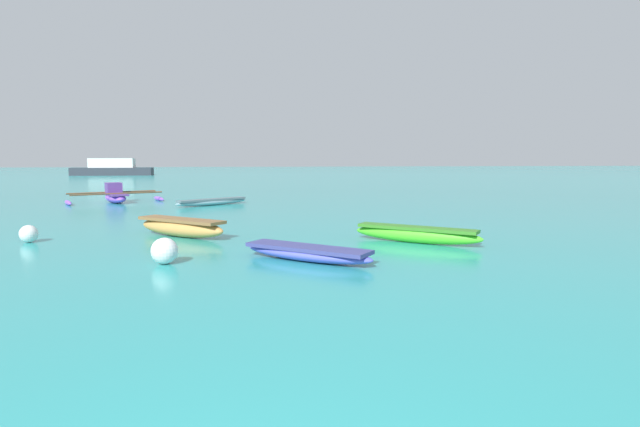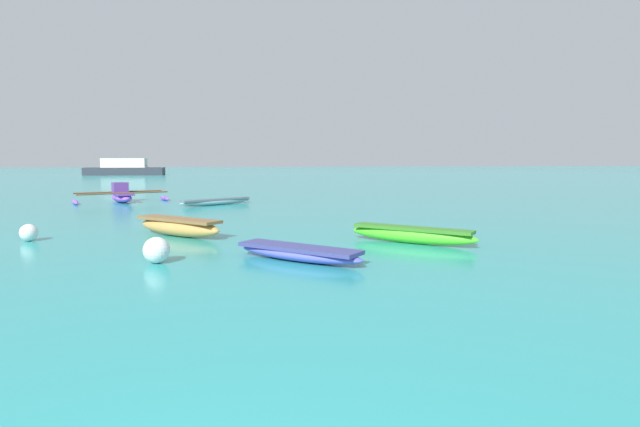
% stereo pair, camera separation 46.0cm
% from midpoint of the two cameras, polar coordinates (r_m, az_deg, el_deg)
% --- Properties ---
extents(moored_boat_0, '(3.24, 2.52, 0.29)m').
position_cam_midpoint_polar(moored_boat_0, '(23.01, -12.79, 1.35)').
color(moored_boat_0, '#85AEBD').
rests_on(moored_boat_0, ground_plane).
extents(moored_boat_1, '(2.73, 2.42, 0.30)m').
position_cam_midpoint_polar(moored_boat_1, '(10.34, -2.72, -4.47)').
color(moored_boat_1, '#565CD6').
rests_on(moored_boat_1, ground_plane).
extents(moored_boat_2, '(4.52, 3.23, 0.94)m').
position_cam_midpoint_polar(moored_boat_2, '(25.75, -22.84, 1.86)').
color(moored_boat_2, '#9455E7').
rests_on(moored_boat_2, ground_plane).
extents(moored_boat_3, '(2.67, 2.39, 0.49)m').
position_cam_midpoint_polar(moored_boat_3, '(14.01, -16.49, -1.45)').
color(moored_boat_3, '#DE984C').
rests_on(moored_boat_3, ground_plane).
extents(moored_boat_4, '(2.88, 2.43, 0.41)m').
position_cam_midpoint_polar(moored_boat_4, '(12.67, 9.93, -2.29)').
color(moored_boat_4, '#50D22B').
rests_on(moored_boat_4, ground_plane).
extents(mooring_buoy_0, '(0.44, 0.44, 0.44)m').
position_cam_midpoint_polar(mooring_buoy_0, '(14.64, -31.12, -2.00)').
color(mooring_buoy_0, white).
rests_on(mooring_buoy_0, ground_plane).
extents(mooring_buoy_1, '(0.53, 0.53, 0.53)m').
position_cam_midpoint_polar(mooring_buoy_1, '(10.54, -18.55, -4.07)').
color(mooring_buoy_1, white).
rests_on(mooring_buoy_1, ground_plane).
extents(distant_ferry, '(9.41, 2.07, 2.07)m').
position_cam_midpoint_polar(distant_ferry, '(66.24, -22.84, 4.77)').
color(distant_ferry, '#2D333D').
rests_on(distant_ferry, ground_plane).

